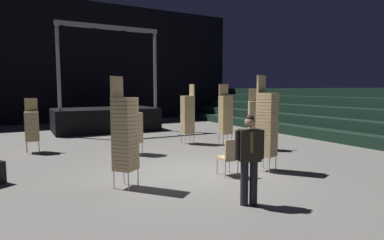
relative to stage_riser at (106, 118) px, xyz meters
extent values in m
cube|color=slate|center=(0.00, -9.61, -0.72)|extent=(22.00, 30.00, 0.10)
cube|color=black|center=(0.00, 5.39, 3.33)|extent=(22.00, 0.30, 8.00)
cube|color=black|center=(7.62, -8.61, -0.45)|extent=(0.75, 24.00, 0.45)
cube|color=black|center=(8.38, -8.61, 0.00)|extent=(0.75, 24.00, 0.45)
cube|color=black|center=(9.12, -8.61, 0.45)|extent=(0.75, 24.00, 0.45)
cube|color=black|center=(9.88, -8.61, 0.90)|extent=(0.75, 24.00, 0.45)
cube|color=black|center=(0.00, 0.03, -0.08)|extent=(5.21, 2.96, 1.18)
cylinder|color=#9EA0A8|center=(-2.35, -1.20, 2.50)|extent=(0.16, 0.16, 3.98)
cylinder|color=#9EA0A8|center=(2.35, -1.20, 2.50)|extent=(0.16, 0.16, 3.98)
cube|color=#9EA0A8|center=(0.00, -1.20, 4.49)|extent=(4.91, 0.20, 0.20)
cylinder|color=black|center=(-2.10, -1.20, 4.27)|extent=(0.18, 0.18, 0.22)
cylinder|color=black|center=(-0.70, -1.20, 4.27)|extent=(0.18, 0.18, 0.22)
cylinder|color=black|center=(0.70, -1.20, 4.27)|extent=(0.18, 0.18, 0.22)
cylinder|color=black|center=(2.10, -1.20, 4.27)|extent=(0.18, 0.18, 0.22)
cylinder|color=black|center=(-0.15, -12.23, -0.25)|extent=(0.15, 0.15, 0.85)
cylinder|color=black|center=(-0.32, -12.17, -0.25)|extent=(0.15, 0.15, 0.85)
cube|color=silver|center=(-0.25, -12.26, 0.47)|extent=(0.20, 0.16, 0.60)
cube|color=black|center=(-0.23, -12.20, 0.47)|extent=(0.46, 0.36, 0.60)
cube|color=brown|center=(-0.27, -12.31, 0.54)|extent=(0.06, 0.03, 0.38)
cylinder|color=black|center=(-0.01, -12.28, 0.48)|extent=(0.12, 0.12, 0.55)
cylinder|color=black|center=(-0.45, -12.12, 0.48)|extent=(0.12, 0.12, 0.55)
sphere|color=tan|center=(-0.23, -12.20, 0.91)|extent=(0.20, 0.20, 0.20)
sphere|color=black|center=(-0.23, -12.20, 0.97)|extent=(0.16, 0.16, 0.16)
cylinder|color=#B2B5BA|center=(2.03, -10.55, -0.47)|extent=(0.02, 0.02, 0.40)
cylinder|color=#B2B5BA|center=(1.67, -10.68, -0.47)|extent=(0.02, 0.02, 0.40)
cylinder|color=#B2B5BA|center=(1.89, -10.19, -0.47)|extent=(0.02, 0.02, 0.40)
cylinder|color=#B2B5BA|center=(1.54, -10.32, -0.47)|extent=(0.02, 0.02, 0.40)
cube|color=tan|center=(1.78, -10.44, -0.23)|extent=(0.57, 0.57, 0.08)
cube|color=tan|center=(1.78, -10.44, -0.15)|extent=(0.57, 0.57, 0.08)
cube|color=tan|center=(1.78, -10.44, -0.06)|extent=(0.57, 0.57, 0.08)
cube|color=tan|center=(1.78, -10.44, 0.02)|extent=(0.57, 0.57, 0.08)
cube|color=tan|center=(1.78, -10.44, 0.11)|extent=(0.57, 0.57, 0.08)
cube|color=tan|center=(1.78, -10.44, 0.19)|extent=(0.57, 0.57, 0.08)
cube|color=tan|center=(1.78, -10.44, 0.28)|extent=(0.57, 0.57, 0.08)
cube|color=tan|center=(1.78, -10.44, 0.36)|extent=(0.57, 0.57, 0.08)
cube|color=tan|center=(1.78, -10.44, 0.45)|extent=(0.57, 0.57, 0.08)
cube|color=tan|center=(1.78, -10.44, 0.53)|extent=(0.57, 0.57, 0.08)
cube|color=tan|center=(1.78, -10.44, 0.62)|extent=(0.57, 0.57, 0.08)
cube|color=tan|center=(1.78, -10.44, 0.70)|extent=(0.57, 0.57, 0.08)
cube|color=tan|center=(1.78, -10.44, 0.79)|extent=(0.57, 0.57, 0.08)
cube|color=tan|center=(1.78, -10.44, 0.87)|extent=(0.57, 0.57, 0.08)
cube|color=tan|center=(1.78, -10.44, 0.96)|extent=(0.57, 0.57, 0.08)
cube|color=tan|center=(1.78, -10.44, 1.04)|extent=(0.57, 0.57, 0.08)
cube|color=tan|center=(1.78, -10.44, 1.13)|extent=(0.57, 0.57, 0.08)
cube|color=tan|center=(1.78, -10.44, 1.21)|extent=(0.57, 0.57, 0.08)
cube|color=tan|center=(1.78, -10.44, 1.30)|extent=(0.57, 0.57, 0.08)
cube|color=tan|center=(1.78, -10.44, 1.38)|extent=(0.57, 0.57, 0.08)
cube|color=tan|center=(1.71, -10.25, 1.66)|extent=(0.40, 0.19, 0.46)
cylinder|color=#B2B5BA|center=(3.58, -8.14, -0.47)|extent=(0.02, 0.02, 0.40)
cylinder|color=#B2B5BA|center=(3.25, -7.94, -0.47)|extent=(0.02, 0.02, 0.40)
cylinder|color=#B2B5BA|center=(3.77, -7.81, -0.47)|extent=(0.02, 0.02, 0.40)
cylinder|color=#B2B5BA|center=(3.45, -7.61, -0.47)|extent=(0.02, 0.02, 0.40)
cube|color=tan|center=(3.51, -7.87, -0.23)|extent=(0.61, 0.61, 0.08)
cube|color=tan|center=(3.51, -7.87, -0.15)|extent=(0.61, 0.61, 0.08)
cube|color=tan|center=(3.51, -7.87, -0.06)|extent=(0.61, 0.61, 0.08)
cube|color=tan|center=(3.51, -7.87, 0.02)|extent=(0.61, 0.61, 0.08)
cube|color=tan|center=(3.51, -7.87, 0.11)|extent=(0.61, 0.61, 0.08)
cube|color=tan|center=(3.51, -7.87, 0.19)|extent=(0.61, 0.61, 0.08)
cube|color=tan|center=(3.51, -7.87, 0.28)|extent=(0.61, 0.61, 0.08)
cube|color=tan|center=(3.51, -7.87, 0.36)|extent=(0.61, 0.61, 0.08)
cube|color=tan|center=(3.51, -7.87, 0.45)|extent=(0.61, 0.61, 0.08)
cube|color=tan|center=(3.51, -7.87, 0.53)|extent=(0.61, 0.61, 0.08)
cube|color=tan|center=(3.51, -7.87, 0.62)|extent=(0.61, 0.61, 0.08)
cube|color=tan|center=(3.51, -7.87, 0.70)|extent=(0.61, 0.61, 0.08)
cube|color=tan|center=(3.51, -7.87, 0.79)|extent=(0.61, 0.61, 0.08)
cube|color=tan|center=(3.51, -7.87, 0.87)|extent=(0.61, 0.61, 0.08)
cube|color=tan|center=(3.51, -7.87, 0.96)|extent=(0.61, 0.61, 0.08)
cube|color=tan|center=(3.51, -7.87, 1.04)|extent=(0.61, 0.61, 0.08)
cube|color=tan|center=(3.61, -7.71, 1.32)|extent=(0.37, 0.25, 0.46)
cylinder|color=#B2B5BA|center=(-0.42, -6.82, -0.47)|extent=(0.02, 0.02, 0.40)
cylinder|color=#B2B5BA|center=(-0.80, -6.84, -0.47)|extent=(0.02, 0.02, 0.40)
cylinder|color=#B2B5BA|center=(-0.44, -6.44, -0.47)|extent=(0.02, 0.02, 0.40)
cylinder|color=#B2B5BA|center=(-0.82, -6.46, -0.47)|extent=(0.02, 0.02, 0.40)
cube|color=tan|center=(-0.62, -6.64, -0.23)|extent=(0.46, 0.46, 0.08)
cube|color=tan|center=(-0.62, -6.64, -0.15)|extent=(0.46, 0.46, 0.08)
cube|color=tan|center=(-0.62, -6.64, -0.06)|extent=(0.46, 0.46, 0.08)
cube|color=tan|center=(-0.62, -6.64, 0.02)|extent=(0.46, 0.46, 0.08)
cube|color=tan|center=(-0.62, -6.64, 0.11)|extent=(0.46, 0.46, 0.08)
cube|color=tan|center=(-0.62, -6.64, 0.19)|extent=(0.46, 0.46, 0.08)
cube|color=tan|center=(-0.62, -6.64, 0.28)|extent=(0.46, 0.46, 0.08)
cube|color=tan|center=(-0.62, -6.64, 0.36)|extent=(0.46, 0.46, 0.08)
cube|color=tan|center=(-0.62, -6.64, 0.45)|extent=(0.46, 0.46, 0.08)
cube|color=tan|center=(-0.62, -6.64, 0.53)|extent=(0.46, 0.46, 0.08)
cube|color=tan|center=(-0.62, -6.64, 0.62)|extent=(0.46, 0.46, 0.08)
cube|color=tan|center=(-0.62, -6.64, 0.70)|extent=(0.46, 0.46, 0.08)
cube|color=tan|center=(-0.63, -6.45, 0.98)|extent=(0.41, 0.07, 0.46)
cylinder|color=#B2B5BA|center=(-3.45, -4.84, -0.47)|extent=(0.02, 0.02, 0.40)
cylinder|color=#B2B5BA|center=(-3.83, -4.82, -0.47)|extent=(0.02, 0.02, 0.40)
cylinder|color=#B2B5BA|center=(-3.43, -4.46, -0.47)|extent=(0.02, 0.02, 0.40)
cylinder|color=#B2B5BA|center=(-3.81, -4.44, -0.47)|extent=(0.02, 0.02, 0.40)
cube|color=tan|center=(-3.63, -4.64, -0.23)|extent=(0.46, 0.46, 0.08)
cube|color=tan|center=(-3.63, -4.64, -0.15)|extent=(0.46, 0.46, 0.08)
cube|color=tan|center=(-3.63, -4.64, -0.06)|extent=(0.46, 0.46, 0.08)
cube|color=tan|center=(-3.63, -4.64, 0.02)|extent=(0.46, 0.46, 0.08)
cube|color=tan|center=(-3.63, -4.64, 0.11)|extent=(0.46, 0.46, 0.08)
cube|color=tan|center=(-3.63, -4.64, 0.19)|extent=(0.46, 0.46, 0.08)
cube|color=tan|center=(-3.63, -4.64, 0.28)|extent=(0.46, 0.46, 0.08)
cube|color=tan|center=(-3.63, -4.64, 0.36)|extent=(0.46, 0.46, 0.08)
cube|color=tan|center=(-3.63, -4.64, 0.45)|extent=(0.46, 0.46, 0.08)
cube|color=tan|center=(-3.63, -4.64, 0.53)|extent=(0.46, 0.46, 0.08)
cube|color=tan|center=(-3.63, -4.64, 0.62)|extent=(0.46, 0.46, 0.08)
cube|color=tan|center=(-3.63, -4.64, 0.70)|extent=(0.46, 0.46, 0.08)
cube|color=tan|center=(-3.62, -4.45, 0.98)|extent=(0.41, 0.07, 0.46)
cylinder|color=#B2B5BA|center=(3.40, -6.63, -0.47)|extent=(0.02, 0.02, 0.40)
cylinder|color=#B2B5BA|center=(3.03, -6.59, -0.47)|extent=(0.02, 0.02, 0.40)
cylinder|color=#B2B5BA|center=(3.45, -6.25, -0.47)|extent=(0.02, 0.02, 0.40)
cylinder|color=#B2B5BA|center=(3.07, -6.21, -0.47)|extent=(0.02, 0.02, 0.40)
cube|color=tan|center=(3.24, -6.42, -0.23)|extent=(0.49, 0.49, 0.08)
cube|color=tan|center=(3.24, -6.42, -0.15)|extent=(0.49, 0.49, 0.08)
cube|color=tan|center=(3.24, -6.42, -0.06)|extent=(0.49, 0.49, 0.08)
cube|color=tan|center=(3.24, -6.42, 0.02)|extent=(0.49, 0.49, 0.08)
cube|color=tan|center=(3.24, -6.42, 0.11)|extent=(0.49, 0.49, 0.08)
cube|color=tan|center=(3.24, -6.42, 0.19)|extent=(0.49, 0.49, 0.08)
cube|color=tan|center=(3.24, -6.42, 0.28)|extent=(0.49, 0.49, 0.08)
cube|color=tan|center=(3.24, -6.42, 0.36)|extent=(0.49, 0.49, 0.08)
cube|color=tan|center=(3.24, -6.42, 0.45)|extent=(0.49, 0.49, 0.08)
cube|color=tan|center=(3.24, -6.42, 0.53)|extent=(0.49, 0.49, 0.08)
cube|color=tan|center=(3.24, -6.42, 0.62)|extent=(0.49, 0.49, 0.08)
cube|color=tan|center=(3.24, -6.42, 0.70)|extent=(0.49, 0.49, 0.08)
cube|color=tan|center=(3.24, -6.42, 0.79)|extent=(0.49, 0.49, 0.08)
cube|color=tan|center=(3.24, -6.42, 0.87)|extent=(0.49, 0.49, 0.08)
cube|color=tan|center=(3.24, -6.42, 0.96)|extent=(0.49, 0.49, 0.08)
cube|color=tan|center=(3.24, -6.42, 1.04)|extent=(0.49, 0.49, 0.08)
cube|color=tan|center=(3.24, -6.42, 1.13)|extent=(0.49, 0.49, 0.08)
cube|color=tan|center=(3.24, -6.42, 1.21)|extent=(0.49, 0.49, 0.08)
cube|color=tan|center=(3.26, -6.23, 1.49)|extent=(0.41, 0.10, 0.46)
cylinder|color=#B2B5BA|center=(-1.70, -10.07, -0.47)|extent=(0.02, 0.02, 0.40)
cylinder|color=#B2B5BA|center=(-1.99, -10.31, -0.47)|extent=(0.02, 0.02, 0.40)
cylinder|color=#B2B5BA|center=(-1.93, -9.78, -0.47)|extent=(0.02, 0.02, 0.40)
cylinder|color=#B2B5BA|center=(-2.23, -10.01, -0.47)|extent=(0.02, 0.02, 0.40)
cube|color=tan|center=(-1.96, -10.04, -0.23)|extent=(0.62, 0.62, 0.08)
cube|color=tan|center=(-1.96, -10.04, -0.15)|extent=(0.62, 0.62, 0.08)
cube|color=tan|center=(-1.96, -10.04, -0.06)|extent=(0.62, 0.62, 0.08)
cube|color=tan|center=(-1.96, -10.04, 0.02)|extent=(0.62, 0.62, 0.08)
cube|color=tan|center=(-1.96, -10.04, 0.11)|extent=(0.62, 0.62, 0.08)
cube|color=tan|center=(-1.96, -10.04, 0.19)|extent=(0.62, 0.62, 0.08)
cube|color=tan|center=(-1.96, -10.04, 0.28)|extent=(0.62, 0.62, 0.08)
cube|color=tan|center=(-1.96, -10.04, 0.36)|extent=(0.62, 0.62, 0.08)
cube|color=tan|center=(-1.96, -10.04, 0.45)|extent=(0.62, 0.62, 0.08)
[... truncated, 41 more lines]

